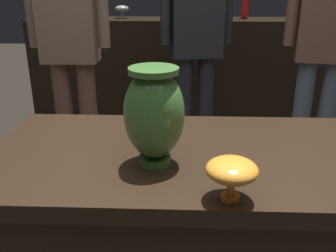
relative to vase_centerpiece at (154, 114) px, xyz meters
The scene contains 11 objects.
back_display_shelf 2.33m from the vase_centerpiece, 88.09° to the left, with size 2.60×0.40×0.99m.
vase_centerpiece is the anchor object (origin of this frame).
vase_tall_behind 0.28m from the vase_centerpiece, 42.75° to the right, with size 0.13×0.13×0.11m.
shelf_vase_right 2.42m from the vase_centerpiece, 75.71° to the left, with size 0.08×0.08×0.24m.
shelf_vase_left 2.36m from the vase_centerpiece, 100.86° to the left, with size 0.12×0.12×0.11m.
shelf_vase_far_left 2.49m from the vase_centerpiece, 112.84° to the left, with size 0.08×0.08×0.16m.
shelf_vase_far_right 2.50m from the vase_centerpiece, 63.47° to the left, with size 0.14×0.14×0.11m.
shelf_vase_center 2.22m from the vase_centerpiece, 88.02° to the left, with size 0.11×0.11×0.10m.
visitor_center_back 1.50m from the vase_centerpiece, 83.75° to the left, with size 0.46×0.24×1.67m.
visitor_near_left 1.33m from the vase_centerpiece, 115.83° to the left, with size 0.47×0.20×1.72m.
visitor_near_right 1.56m from the vase_centerpiece, 54.41° to the left, with size 0.46×0.24×1.72m.
Camera 1 is at (0.00, -1.05, 1.30)m, focal length 39.86 mm.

